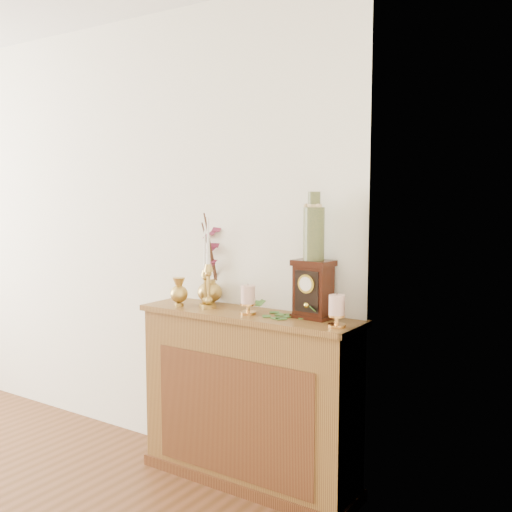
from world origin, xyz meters
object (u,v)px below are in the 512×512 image
Objects in this scene: mantel_clock at (313,290)px; ceramic_vase at (314,230)px; candlestick_left at (208,279)px; candlestick_center at (205,282)px; bud_vase at (179,292)px; ginger_jar at (212,262)px.

mantel_clock is 0.86× the size of ceramic_vase.
ceramic_vase is (0.59, 0.09, 0.28)m from candlestick_left.
ceramic_vase is at bearing 6.42° from candlestick_center.
ceramic_vase is at bearing 90.00° from mantel_clock.
bud_vase is (-0.14, -0.06, -0.06)m from candlestick_center.
ceramic_vase reaches higher than candlestick_center.
bud_vase is 0.86m from ceramic_vase.
candlestick_left is at bearing -167.05° from mantel_clock.
candlestick_center is at bearing 23.48° from bud_vase.
bud_vase is (-0.17, -0.04, -0.08)m from candlestick_left.
candlestick_left is 0.60m from mantel_clock.
candlestick_left reaches higher than bud_vase.
mantel_clock is (0.59, 0.08, -0.02)m from candlestick_left.
bud_vase is at bearing -166.10° from candlestick_left.
candlestick_center is 0.82× the size of ginger_jar.
candlestick_center is at bearing -169.01° from mantel_clock.
mantel_clock is at bearing -94.81° from ceramic_vase.
candlestick_center is 1.44× the size of mantel_clock.
bud_vase is 0.54× the size of mantel_clock.
bud_vase is at bearing -114.46° from ginger_jar.
candlestick_left is at bearing -58.28° from ginger_jar.
candlestick_left is 1.69× the size of mantel_clock.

